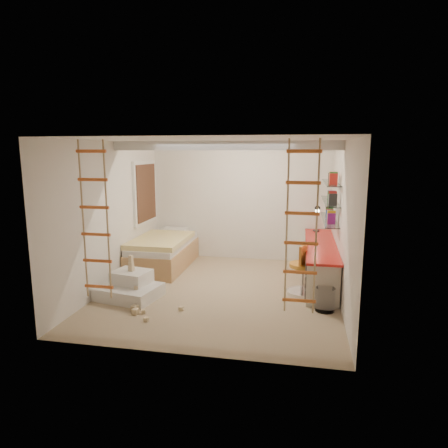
% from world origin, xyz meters
% --- Properties ---
extents(floor, '(4.50, 4.50, 0.00)m').
position_xyz_m(floor, '(0.00, 0.00, 0.00)').
color(floor, '#998763').
rests_on(floor, ground).
extents(ceiling_beam, '(4.00, 0.18, 0.16)m').
position_xyz_m(ceiling_beam, '(0.00, 0.30, 2.52)').
color(ceiling_beam, white).
rests_on(ceiling_beam, ceiling).
extents(window_frame, '(0.06, 1.15, 1.35)m').
position_xyz_m(window_frame, '(-1.97, 1.50, 1.55)').
color(window_frame, white).
rests_on(window_frame, wall_left).
extents(window_blind, '(0.02, 1.00, 1.20)m').
position_xyz_m(window_blind, '(-1.93, 1.50, 1.55)').
color(window_blind, '#4C2D1E').
rests_on(window_blind, window_frame).
extents(rope_ladder_left, '(0.41, 0.04, 2.13)m').
position_xyz_m(rope_ladder_left, '(-1.35, -1.75, 1.52)').
color(rope_ladder_left, '#D85325').
rests_on(rope_ladder_left, ceiling).
extents(rope_ladder_right, '(0.41, 0.04, 2.13)m').
position_xyz_m(rope_ladder_right, '(1.35, -1.75, 1.52)').
color(rope_ladder_right, '#D25E23').
rests_on(rope_ladder_right, ceiling).
extents(waste_bin, '(0.30, 0.30, 0.37)m').
position_xyz_m(waste_bin, '(1.75, -0.55, 0.19)').
color(waste_bin, white).
rests_on(waste_bin, floor).
extents(desk, '(0.56, 2.80, 0.75)m').
position_xyz_m(desk, '(1.72, 0.86, 0.40)').
color(desk, red).
rests_on(desk, floor).
extents(shelves, '(0.25, 1.80, 0.71)m').
position_xyz_m(shelves, '(1.87, 1.13, 1.50)').
color(shelves, white).
rests_on(shelves, wall_right).
extents(bed, '(1.02, 2.00, 0.69)m').
position_xyz_m(bed, '(-1.48, 1.23, 0.33)').
color(bed, '#AD7F51').
rests_on(bed, floor).
extents(task_lamp, '(0.14, 0.36, 0.57)m').
position_xyz_m(task_lamp, '(1.67, 1.82, 1.14)').
color(task_lamp, black).
rests_on(task_lamp, desk).
extents(swivel_chair, '(0.65, 0.65, 0.88)m').
position_xyz_m(swivel_chair, '(1.40, 0.14, 0.32)').
color(swivel_chair, '#BD7B24').
rests_on(swivel_chair, floor).
extents(play_platform, '(1.09, 0.92, 0.43)m').
position_xyz_m(play_platform, '(-1.45, -0.57, 0.17)').
color(play_platform, silver).
rests_on(play_platform, floor).
extents(toy_blocks, '(1.32, 1.05, 0.70)m').
position_xyz_m(toy_blocks, '(-1.17, -0.84, 0.25)').
color(toy_blocks, '#CCB284').
rests_on(toy_blocks, floor).
extents(books, '(0.14, 0.64, 0.92)m').
position_xyz_m(books, '(1.87, 1.13, 1.62)').
color(books, '#8C1E7F').
rests_on(books, shelves).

